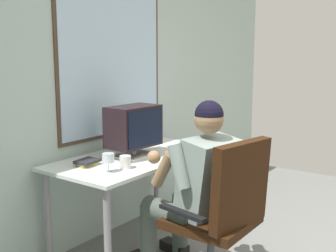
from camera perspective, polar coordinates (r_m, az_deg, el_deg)
name	(u,v)px	position (r m, az deg, el deg)	size (l,w,h in m)	color
wall_rear	(103,71)	(3.56, -8.84, 7.44)	(5.80, 0.08, 2.80)	#B0C5BE
desk	(136,167)	(3.33, -4.31, -5.55)	(1.41, 0.72, 0.75)	gray
office_chair	(225,207)	(2.74, 7.75, -10.87)	(0.66, 0.62, 1.02)	black
person_seated	(194,186)	(2.87, 3.57, -8.12)	(0.58, 0.79, 1.25)	#4D564F
crt_monitor	(134,127)	(3.23, -4.68, -0.18)	(0.43, 0.27, 0.40)	beige
wine_glass	(108,159)	(2.85, -8.13, -4.44)	(0.08, 0.08, 0.13)	silver
desk_speaker	(149,136)	(3.64, -2.66, -1.43)	(0.07, 0.08, 0.16)	black
book_stack	(87,162)	(3.06, -10.91, -4.87)	(0.18, 0.14, 0.04)	olive
cd_case	(179,149)	(3.51, 1.55, -3.12)	(0.16, 0.14, 0.01)	#262131
coffee_mug	(125,162)	(2.94, -5.81, -4.90)	(0.08, 0.08, 0.09)	silver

